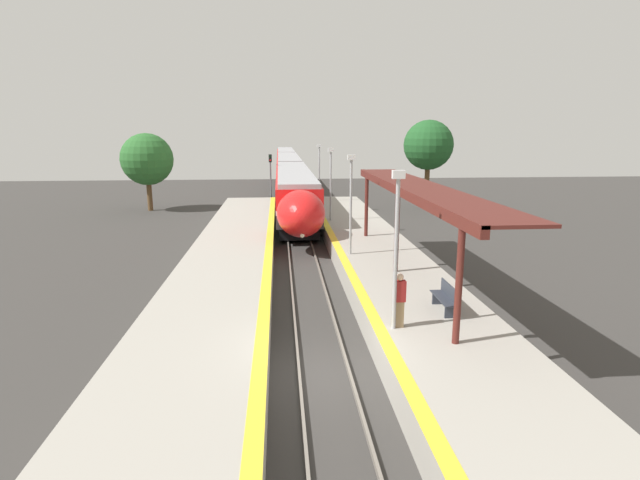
{
  "coord_description": "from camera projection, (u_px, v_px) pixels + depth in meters",
  "views": [
    {
      "loc": [
        -1.2,
        -13.1,
        6.88
      ],
      "look_at": [
        0.55,
        8.27,
        2.17
      ],
      "focal_mm": 28.0,
      "sensor_mm": 36.0,
      "label": 1
    }
  ],
  "objects": [
    {
      "name": "person_waiting",
      "position": [
        399.0,
        299.0,
        15.14
      ],
      "size": [
        0.36,
        0.22,
        1.7
      ],
      "color": "#7F6647",
      "rests_on": "platform_right"
    },
    {
      "name": "lamppost_farthest",
      "position": [
        319.0,
        169.0,
        42.13
      ],
      "size": [
        0.36,
        0.2,
        4.8
      ],
      "color": "#9E9EA3",
      "rests_on": "platform_right"
    },
    {
      "name": "station_canopy",
      "position": [
        412.0,
        191.0,
        20.69
      ],
      "size": [
        2.02,
        17.83,
        3.68
      ],
      "color": "#511E19",
      "rests_on": "platform_right"
    },
    {
      "name": "background_tree_right",
      "position": [
        428.0,
        145.0,
        43.55
      ],
      "size": [
        4.33,
        4.33,
        7.83
      ],
      "color": "brown",
      "rests_on": "ground_plane"
    },
    {
      "name": "lamppost_mid",
      "position": [
        351.0,
        198.0,
        23.79
      ],
      "size": [
        0.36,
        0.2,
        4.8
      ],
      "color": "#9E9EA3",
      "rests_on": "platform_right"
    },
    {
      "name": "lamppost_far",
      "position": [
        331.0,
        179.0,
        32.96
      ],
      "size": [
        0.36,
        0.2,
        4.8
      ],
      "color": "#9E9EA3",
      "rests_on": "platform_right"
    },
    {
      "name": "rail_right",
      "position": [
        349.0,
        372.0,
        14.37
      ],
      "size": [
        0.08,
        90.0,
        0.15
      ],
      "primitive_type": "cube",
      "color": "slate",
      "rests_on": "ground_plane"
    },
    {
      "name": "lamppost_near",
      "position": [
        396.0,
        239.0,
        14.63
      ],
      "size": [
        0.36,
        0.2,
        4.8
      ],
      "color": "#9E9EA3",
      "rests_on": "platform_right"
    },
    {
      "name": "background_tree_left",
      "position": [
        147.0,
        159.0,
        43.06
      ],
      "size": [
        4.46,
        4.46,
        6.71
      ],
      "color": "brown",
      "rests_on": "ground_plane"
    },
    {
      "name": "rail_left",
      "position": [
        299.0,
        374.0,
        14.25
      ],
      "size": [
        0.08,
        90.0,
        0.15
      ],
      "primitive_type": "cube",
      "color": "slate",
      "rests_on": "ground_plane"
    },
    {
      "name": "railway_signal",
      "position": [
        271.0,
        175.0,
        45.41
      ],
      "size": [
        0.28,
        0.28,
        4.8
      ],
      "color": "#59595E",
      "rests_on": "ground_plane"
    },
    {
      "name": "platform_left",
      "position": [
        192.0,
        365.0,
        13.92
      ],
      "size": [
        4.26,
        64.0,
        0.99
      ],
      "color": "#9E998E",
      "rests_on": "ground_plane"
    },
    {
      "name": "platform_right",
      "position": [
        451.0,
        355.0,
        14.52
      ],
      "size": [
        4.27,
        64.0,
        0.99
      ],
      "color": "#9E998E",
      "rests_on": "ground_plane"
    },
    {
      "name": "ground_plane",
      "position": [
        324.0,
        376.0,
        14.33
      ],
      "size": [
        120.0,
        120.0,
        0.0
      ],
      "primitive_type": "plane",
      "color": "#383533"
    },
    {
      "name": "platform_bench",
      "position": [
        446.0,
        297.0,
        16.6
      ],
      "size": [
        0.44,
        1.77,
        0.89
      ],
      "color": "#2D333D",
      "rests_on": "platform_right"
    },
    {
      "name": "train",
      "position": [
        289.0,
        170.0,
        61.38
      ],
      "size": [
        2.9,
        71.94,
        3.8
      ],
      "color": "black",
      "rests_on": "ground_plane"
    }
  ]
}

